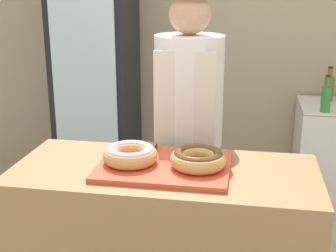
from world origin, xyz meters
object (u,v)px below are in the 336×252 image
brownie_back_left (148,147)px  bottle_amber (329,88)px  bottle_green_b (326,98)px  beverage_fridge (96,77)px  baker_person (188,132)px  donut_light_glaze (130,154)px  donut_chocolate_glaze (198,158)px  serving_tray (164,166)px  brownie_back_right (193,150)px

brownie_back_left → bottle_amber: (1.13, 1.74, -0.02)m
bottle_amber → bottle_green_b: bearing=-101.0°
beverage_fridge → bottle_green_b: beverage_fridge is taller
beverage_fridge → bottle_amber: bearing=4.1°
baker_person → bottle_amber: (0.98, 1.34, 0.01)m
baker_person → beverage_fridge: bearing=128.5°
brownie_back_left → bottle_green_b: (1.06, 1.38, -0.02)m
donut_light_glaze → beverage_fridge: (-0.76, 1.78, -0.00)m
brownie_back_left → bottle_green_b: bearing=52.4°
donut_chocolate_glaze → brownie_back_left: donut_chocolate_glaze is taller
serving_tray → brownie_back_left: 0.21m
brownie_back_right → bottle_green_b: 1.61m
serving_tray → beverage_fridge: beverage_fridge is taller
donut_light_glaze → brownie_back_right: 0.33m
brownie_back_right → beverage_fridge: size_ratio=0.04×
donut_chocolate_glaze → bottle_green_b: 1.74m
serving_tray → baker_person: 0.56m
donut_light_glaze → donut_chocolate_glaze: bearing=0.0°
beverage_fridge → bottle_green_b: bearing=-6.9°
brownie_back_left → bottle_green_b: bottle_green_b is taller
donut_light_glaze → beverage_fridge: 1.94m
beverage_fridge → bottle_amber: (1.94, 0.14, -0.05)m
bottle_amber → serving_tray: bearing=-118.0°
brownie_back_left → beverage_fridge: (-0.81, 1.60, 0.03)m
serving_tray → brownie_back_left: bearing=124.4°
brownie_back_left → baker_person: baker_person is taller
donut_light_glaze → brownie_back_left: size_ratio=3.23×
serving_tray → donut_chocolate_glaze: (0.16, -0.01, 0.06)m
baker_person → bottle_amber: baker_person is taller
serving_tray → donut_light_glaze: (-0.16, -0.01, 0.06)m
brownie_back_left → serving_tray: bearing=-55.6°
brownie_back_left → baker_person: size_ratio=0.05×
donut_chocolate_glaze → brownie_back_left: (-0.28, 0.18, -0.03)m
brownie_back_right → bottle_amber: bottle_amber is taller
baker_person → beverage_fridge: beverage_fridge is taller
serving_tray → brownie_back_right: bearing=55.6°
donut_light_glaze → bottle_green_b: 1.91m
donut_chocolate_glaze → bottle_green_b: (0.79, 1.56, -0.05)m
donut_chocolate_glaze → beverage_fridge: beverage_fridge is taller
serving_tray → bottle_green_b: bearing=58.5°
serving_tray → beverage_fridge: bearing=117.5°
brownie_back_right → bottle_green_b: size_ratio=0.29×
brownie_back_right → bottle_amber: (0.90, 1.74, -0.02)m
bottle_green_b → bottle_amber: (0.07, 0.36, 0.00)m
serving_tray → donut_light_glaze: 0.17m
donut_light_glaze → bottle_amber: (1.18, 1.92, -0.05)m
brownie_back_left → bottle_amber: size_ratio=0.29×
donut_chocolate_glaze → baker_person: baker_person is taller
baker_person → bottle_amber: 1.66m
donut_light_glaze → baker_person: baker_person is taller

